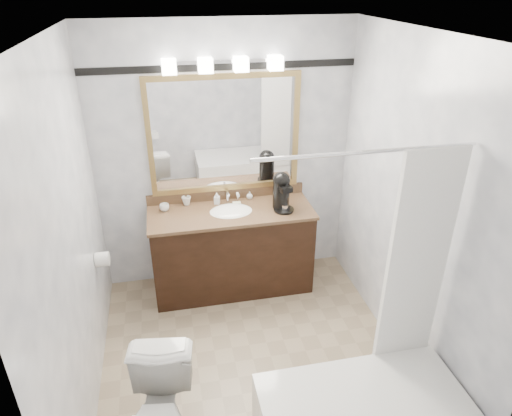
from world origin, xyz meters
name	(u,v)px	position (x,y,z in m)	size (l,w,h in m)	color
room	(253,226)	(0.00, 0.00, 1.25)	(2.42, 2.62, 2.52)	gray
vanity	(232,248)	(0.00, 1.02, 0.44)	(1.53, 0.58, 0.97)	black
mirror	(225,135)	(0.00, 1.28, 1.50)	(1.40, 0.04, 1.10)	#A5854A
vanity_light_bar	(223,64)	(0.00, 1.23, 2.13)	(1.02, 0.14, 0.12)	silver
accent_stripe	(222,67)	(0.00, 1.29, 2.10)	(2.40, 0.01, 0.06)	black
tp_roll	(102,259)	(-1.14, 0.66, 0.70)	(0.12, 0.12, 0.11)	white
coffee_maker	(282,190)	(0.47, 0.97, 1.03)	(0.19, 0.23, 0.36)	black
cup_left	(164,207)	(-0.60, 1.15, 0.88)	(0.09, 0.09, 0.07)	white
cup_right	(186,201)	(-0.39, 1.23, 0.89)	(0.09, 0.09, 0.08)	white
soap_bottle_a	(217,198)	(-0.11, 1.19, 0.91)	(0.05, 0.05, 0.11)	white
soap_bottle_b	(250,195)	(0.22, 1.23, 0.89)	(0.06, 0.06, 0.08)	white
soap_bar	(237,203)	(0.07, 1.13, 0.86)	(0.07, 0.05, 0.02)	beige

